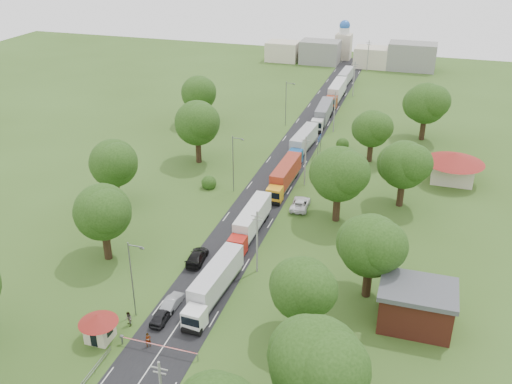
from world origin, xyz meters
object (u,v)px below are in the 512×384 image
at_px(car_lane_mid, 173,302).
at_px(guard_booth, 99,324).
at_px(info_sign, 319,141).
at_px(car_lane_front, 162,316).
at_px(boom_barrier, 148,343).
at_px(truck_0, 214,284).
at_px(pedestrian_near, 148,340).

bearing_deg(car_lane_mid, guard_booth, 57.14).
distance_m(info_sign, car_lane_front, 55.53).
bearing_deg(guard_booth, car_lane_front, 44.31).
distance_m(boom_barrier, truck_0, 11.52).
xyz_separation_m(car_lane_front, car_lane_mid, (0.10, 2.77, -0.02)).
bearing_deg(info_sign, boom_barrier, -96.24).
bearing_deg(guard_booth, car_lane_mid, 56.11).
height_order(boom_barrier, truck_0, truck_0).
bearing_deg(info_sign, truck_0, -93.54).
bearing_deg(car_lane_front, car_lane_mid, -92.03).
relative_size(info_sign, truck_0, 0.28).
xyz_separation_m(car_lane_front, pedestrian_near, (0.54, -4.50, 0.17)).
relative_size(guard_booth, info_sign, 1.07).
relative_size(truck_0, pedestrian_near, 8.16).
distance_m(guard_booth, pedestrian_near, 5.83).
bearing_deg(car_lane_front, boom_barrier, 98.12).
xyz_separation_m(boom_barrier, guard_booth, (-5.84, -0.00, 1.27)).
relative_size(info_sign, pedestrian_near, 2.32).
xyz_separation_m(info_sign, truck_0, (-3.04, -49.10, -0.89)).
height_order(info_sign, truck_0, info_sign).
height_order(boom_barrier, info_sign, info_sign).
relative_size(boom_barrier, car_lane_mid, 2.21).
xyz_separation_m(truck_0, car_lane_front, (-4.23, -5.90, -1.40)).
distance_m(car_lane_front, pedestrian_near, 4.54).
height_order(guard_booth, info_sign, info_sign).
xyz_separation_m(boom_barrier, pedestrian_near, (-0.18, 0.50, -0.01)).
distance_m(boom_barrier, car_lane_mid, 7.80).
xyz_separation_m(guard_booth, pedestrian_near, (5.67, 0.50, -1.28)).
height_order(guard_booth, truck_0, truck_0).
xyz_separation_m(boom_barrier, truck_0, (3.52, 10.90, 1.22)).
xyz_separation_m(info_sign, pedestrian_near, (-6.73, -59.50, -2.12)).
distance_m(guard_booth, car_lane_mid, 9.48).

